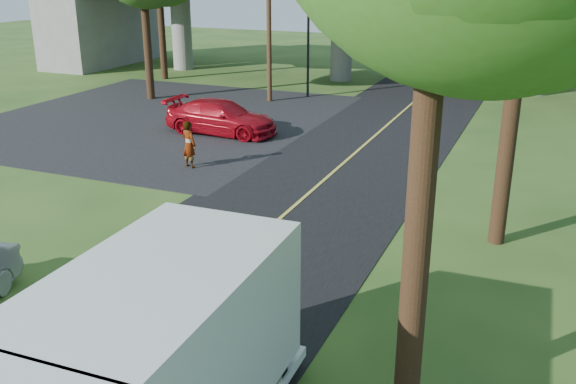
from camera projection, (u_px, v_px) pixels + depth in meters
The scene contains 9 objects.
ground at pixel (110, 368), 12.29m from camera, with size 120.00×120.00×0.00m, color #2B4B1A.
road at pixel (302, 200), 20.96m from camera, with size 7.00×90.00×0.02m, color black.
parking_lot at pixel (156, 118), 31.91m from camera, with size 16.00×18.00×0.01m, color black.
lane_line at pixel (302, 199), 20.95m from camera, with size 0.12×90.00×0.01m, color gold.
overpass at pixel (437, 11), 38.51m from camera, with size 54.00×10.00×7.30m.
traffic_signal at pixel (308, 40), 35.95m from camera, with size 0.18×0.22×5.20m.
utility_pole at pixel (269, 16), 34.29m from camera, with size 1.60×0.26×9.00m.
red_sedan at pixel (221, 117), 28.85m from camera, with size 2.12×5.20×1.51m, color #9C0914.
pedestrian at pixel (189, 145), 23.97m from camera, with size 0.66×0.43×1.80m, color gray.
Camera 1 is at (7.20, -8.28, 7.33)m, focal length 40.00 mm.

